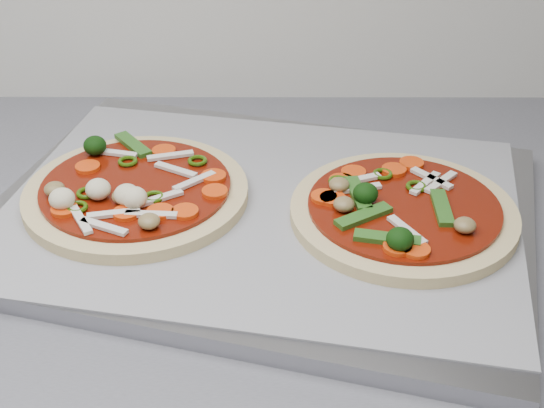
{
  "coord_description": "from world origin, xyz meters",
  "views": [
    {
      "loc": [
        0.13,
        0.69,
        1.32
      ],
      "look_at": [
        0.13,
        1.29,
        0.93
      ],
      "focal_mm": 50.0,
      "sensor_mm": 36.0,
      "label": 1
    }
  ],
  "objects": [
    {
      "name": "pizza_right",
      "position": [
        0.25,
        1.29,
        0.93
      ],
      "size": [
        0.26,
        0.26,
        0.04
      ],
      "rotation": [
        0.0,
        0.0,
        -0.26
      ],
      "color": "tan",
      "rests_on": "parchment"
    },
    {
      "name": "parchment",
      "position": [
        0.12,
        1.31,
        0.92
      ],
      "size": [
        0.55,
        0.45,
        0.0
      ],
      "primitive_type": "cube",
      "rotation": [
        0.0,
        0.0,
        -0.19
      ],
      "color": "#939298",
      "rests_on": "baking_tray"
    },
    {
      "name": "pizza_left",
      "position": [
        -0.0,
        1.32,
        0.93
      ],
      "size": [
        0.28,
        0.28,
        0.04
      ],
      "rotation": [
        0.0,
        0.0,
        -0.31
      ],
      "color": "tan",
      "rests_on": "parchment"
    },
    {
      "name": "baking_tray",
      "position": [
        0.12,
        1.31,
        0.91
      ],
      "size": [
        0.6,
        0.5,
        0.02
      ],
      "primitive_type": "cube",
      "rotation": [
        0.0,
        0.0,
        -0.27
      ],
      "color": "#959499",
      "rests_on": "countertop"
    },
    {
      "name": "countertop",
      "position": [
        0.0,
        1.3,
        0.88
      ],
      "size": [
        3.6,
        0.6,
        0.04
      ],
      "primitive_type": "cube",
      "color": "slate",
      "rests_on": "base_cabinet"
    }
  ]
}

